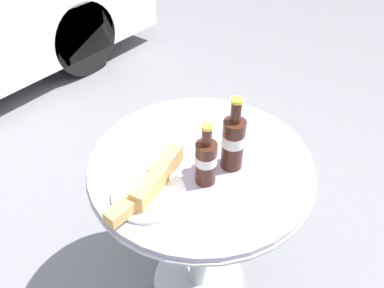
{
  "coord_description": "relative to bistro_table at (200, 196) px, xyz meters",
  "views": [
    {
      "loc": [
        -0.74,
        -0.53,
        1.6
      ],
      "look_at": [
        0.0,
        0.04,
        0.81
      ],
      "focal_mm": 35.0,
      "sensor_mm": 36.0,
      "label": 1
    }
  ],
  "objects": [
    {
      "name": "cola_bottle_right",
      "position": [
        -0.07,
        -0.07,
        0.27
      ],
      "size": [
        0.07,
        0.07,
        0.22
      ],
      "color": "#3D1E14",
      "rests_on": "bistro_table"
    },
    {
      "name": "lunch_plate_near",
      "position": [
        -0.21,
        0.03,
        0.21
      ],
      "size": [
        0.33,
        0.22,
        0.07
      ],
      "color": "white",
      "rests_on": "bistro_table"
    },
    {
      "name": "bistro_table",
      "position": [
        0.0,
        0.0,
        0.0
      ],
      "size": [
        0.76,
        0.76,
        0.76
      ],
      "color": "#B7B7BC",
      "rests_on": "ground_plane"
    },
    {
      "name": "ground_plane",
      "position": [
        0.0,
        0.0,
        -0.58
      ],
      "size": [
        30.0,
        30.0,
        0.0
      ],
      "primitive_type": "plane",
      "color": "slate"
    },
    {
      "name": "cola_bottle_left",
      "position": [
        0.04,
        -0.09,
        0.28
      ],
      "size": [
        0.07,
        0.07,
        0.26
      ],
      "color": "#3D1E14",
      "rests_on": "bistro_table"
    }
  ]
}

